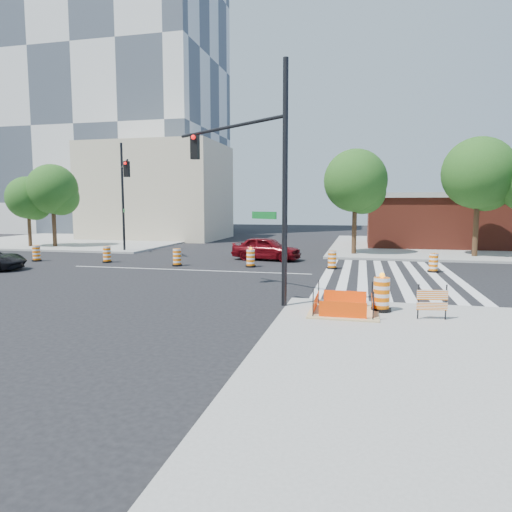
{
  "coord_description": "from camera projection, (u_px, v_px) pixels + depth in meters",
  "views": [
    {
      "loc": [
        9.52,
        -23.73,
        3.61
      ],
      "look_at": [
        5.02,
        -4.45,
        1.4
      ],
      "focal_mm": 32.0,
      "sensor_mm": 36.0,
      "label": 1
    }
  ],
  "objects": [
    {
      "name": "tree_north_c",
      "position": [
        356.0,
        184.0,
        32.26
      ],
      "size": [
        4.45,
        4.45,
        7.56
      ],
      "color": "#382314",
      "rests_on": "ground"
    },
    {
      "name": "median_drum_2",
      "position": [
        177.0,
        258.0,
        27.18
      ],
      "size": [
        0.6,
        0.6,
        1.02
      ],
      "color": "black",
      "rests_on": "ground"
    },
    {
      "name": "tower_nw",
      "position": [
        111.0,
        64.0,
        61.34
      ],
      "size": [
        28.0,
        18.0,
        45.0
      ],
      "primitive_type": "cube",
      "color": "silver",
      "rests_on": "ground"
    },
    {
      "name": "signal_pole_se",
      "position": [
        251.0,
        165.0,
        16.55
      ],
      "size": [
        5.22,
        3.69,
        8.28
      ],
      "rotation": [
        0.0,
        0.0,
        2.53
      ],
      "color": "black",
      "rests_on": "ground"
    },
    {
      "name": "median_drum_0",
      "position": [
        36.0,
        254.0,
        29.44
      ],
      "size": [
        0.6,
        0.6,
        1.02
      ],
      "color": "black",
      "rests_on": "ground"
    },
    {
      "name": "signal_pole_nw",
      "position": [
        124.0,
        186.0,
        33.24
      ],
      "size": [
        3.45,
        5.27,
        8.16
      ],
      "rotation": [
        0.0,
        0.0,
        -1.0
      ],
      "color": "black",
      "rests_on": "ground"
    },
    {
      "name": "median_drum_1",
      "position": [
        107.0,
        255.0,
        28.8
      ],
      "size": [
        0.6,
        0.6,
        1.02
      ],
      "color": "black",
      "rests_on": "ground"
    },
    {
      "name": "lane_centerline",
      "position": [
        187.0,
        270.0,
        25.52
      ],
      "size": [
        14.0,
        0.12,
        0.01
      ],
      "primitive_type": "cube",
      "color": "silver",
      "rests_on": "ground"
    },
    {
      "name": "red_coupe",
      "position": [
        267.0,
        248.0,
        30.04
      ],
      "size": [
        4.8,
        2.56,
        1.56
      ],
      "primitive_type": "imported",
      "rotation": [
        0.0,
        0.0,
        1.41
      ],
      "color": "#58070D",
      "rests_on": "ground"
    },
    {
      "name": "tree_north_b",
      "position": [
        53.0,
        192.0,
        38.07
      ],
      "size": [
        4.12,
        4.12,
        7.01
      ],
      "color": "#382314",
      "rests_on": "ground"
    },
    {
      "name": "brick_storefront",
      "position": [
        465.0,
        220.0,
        38.62
      ],
      "size": [
        16.5,
        8.5,
        4.6
      ],
      "color": "maroon",
      "rests_on": "ground"
    },
    {
      "name": "excavation_pit",
      "position": [
        344.0,
        310.0,
        14.75
      ],
      "size": [
        2.2,
        2.2,
        0.9
      ],
      "color": "tan",
      "rests_on": "ground"
    },
    {
      "name": "tree_north_a",
      "position": [
        29.0,
        200.0,
        38.23
      ],
      "size": [
        3.53,
        3.53,
        6.0
      ],
      "color": "#382314",
      "rests_on": "ground"
    },
    {
      "name": "tree_north_d",
      "position": [
        479.0,
        177.0,
        30.62
      ],
      "size": [
        4.8,
        4.8,
        8.16
      ],
      "color": "#382314",
      "rests_on": "ground"
    },
    {
      "name": "barricade",
      "position": [
        432.0,
        300.0,
        13.82
      ],
      "size": [
        0.91,
        0.17,
        1.08
      ],
      "rotation": [
        0.0,
        0.0,
        0.14
      ],
      "color": "#FC6C05",
      "rests_on": "ground"
    },
    {
      "name": "crosswalk_east",
      "position": [
        390.0,
        277.0,
        23.05
      ],
      "size": [
        6.75,
        13.5,
        0.01
      ],
      "color": "silver",
      "rests_on": "ground"
    },
    {
      "name": "ground",
      "position": [
        187.0,
        270.0,
        25.52
      ],
      "size": [
        120.0,
        120.0,
        0.0
      ],
      "primitive_type": "plane",
      "color": "black",
      "rests_on": "ground"
    },
    {
      "name": "median_drum_3",
      "position": [
        251.0,
        259.0,
        26.68
      ],
      "size": [
        0.6,
        0.6,
        1.18
      ],
      "color": "black",
      "rests_on": "ground"
    },
    {
      "name": "sidewalk_ne",
      "position": [
        464.0,
        247.0,
        38.87
      ],
      "size": [
        22.0,
        22.0,
        0.15
      ],
      "primitive_type": "cube",
      "color": "gray",
      "rests_on": "ground"
    },
    {
      "name": "median_drum_4",
      "position": [
        332.0,
        261.0,
        25.9
      ],
      "size": [
        0.6,
        0.6,
        1.02
      ],
      "color": "black",
      "rests_on": "ground"
    },
    {
      "name": "beige_midrise",
      "position": [
        158.0,
        192.0,
        48.96
      ],
      "size": [
        14.0,
        10.0,
        10.0
      ],
      "primitive_type": "cube",
      "color": "#C3B695",
      "rests_on": "ground"
    },
    {
      "name": "pit_drum",
      "position": [
        381.0,
        295.0,
        14.91
      ],
      "size": [
        0.65,
        0.65,
        1.28
      ],
      "color": "black",
      "rests_on": "ground"
    },
    {
      "name": "median_drum_5",
      "position": [
        433.0,
        263.0,
        24.59
      ],
      "size": [
        0.6,
        0.6,
        1.02
      ],
      "color": "black",
      "rests_on": "ground"
    },
    {
      "name": "sidewalk_nw",
      "position": [
        88.0,
        240.0,
        46.99
      ],
      "size": [
        22.0,
        22.0,
        0.15
      ],
      "primitive_type": "cube",
      "color": "gray",
      "rests_on": "ground"
    }
  ]
}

